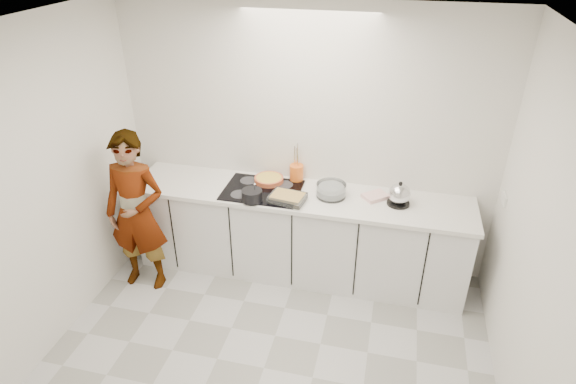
% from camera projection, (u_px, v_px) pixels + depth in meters
% --- Properties ---
extents(floor, '(3.60, 3.20, 0.00)m').
position_uv_depth(floor, '(264.00, 368.00, 3.88)').
color(floor, beige).
rests_on(floor, ground).
extents(ceiling, '(3.60, 3.20, 0.00)m').
position_uv_depth(ceiling, '(252.00, 37.00, 2.60)').
color(ceiling, white).
rests_on(ceiling, wall_back).
extents(wall_back, '(3.60, 0.00, 2.60)m').
position_uv_depth(wall_back, '(306.00, 142.00, 4.59)').
color(wall_back, silver).
rests_on(wall_back, ground).
extents(wall_left, '(0.00, 3.20, 2.60)m').
position_uv_depth(wall_left, '(29.00, 203.00, 3.60)').
color(wall_left, silver).
rests_on(wall_left, ground).
extents(wall_right, '(0.02, 3.20, 2.60)m').
position_uv_depth(wall_right, '(547.00, 273.00, 2.90)').
color(wall_right, silver).
rests_on(wall_right, ground).
extents(base_cabinets, '(3.20, 0.58, 0.87)m').
position_uv_depth(base_cabinets, '(298.00, 236.00, 4.75)').
color(base_cabinets, silver).
rests_on(base_cabinets, floor).
extents(countertop, '(3.24, 0.64, 0.04)m').
position_uv_depth(countertop, '(299.00, 196.00, 4.52)').
color(countertop, white).
rests_on(countertop, base_cabinets).
extents(hob, '(0.72, 0.54, 0.01)m').
position_uv_depth(hob, '(262.00, 190.00, 4.56)').
color(hob, black).
rests_on(hob, countertop).
extents(tart_dish, '(0.33, 0.33, 0.05)m').
position_uv_depth(tart_dish, '(269.00, 179.00, 4.69)').
color(tart_dish, '#CC5A34').
rests_on(tart_dish, hob).
extents(saucepan, '(0.21, 0.21, 0.18)m').
position_uv_depth(saucepan, '(252.00, 195.00, 4.36)').
color(saucepan, black).
rests_on(saucepan, hob).
extents(baking_dish, '(0.34, 0.27, 0.06)m').
position_uv_depth(baking_dish, '(288.00, 197.00, 4.36)').
color(baking_dish, silver).
rests_on(baking_dish, hob).
extents(mixing_bowl, '(0.33, 0.33, 0.13)m').
position_uv_depth(mixing_bowl, '(331.00, 191.00, 4.45)').
color(mixing_bowl, silver).
rests_on(mixing_bowl, countertop).
extents(tea_towel, '(0.27, 0.26, 0.04)m').
position_uv_depth(tea_towel, '(375.00, 196.00, 4.44)').
color(tea_towel, white).
rests_on(tea_towel, countertop).
extents(kettle, '(0.27, 0.27, 0.23)m').
position_uv_depth(kettle, '(399.00, 195.00, 4.30)').
color(kettle, black).
rests_on(kettle, countertop).
extents(utensil_crock, '(0.15, 0.15, 0.17)m').
position_uv_depth(utensil_crock, '(297.00, 173.00, 4.70)').
color(utensil_crock, orange).
rests_on(utensil_crock, countertop).
extents(cook, '(0.60, 0.41, 1.59)m').
position_uv_depth(cook, '(136.00, 213.00, 4.43)').
color(cook, silver).
rests_on(cook, floor).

